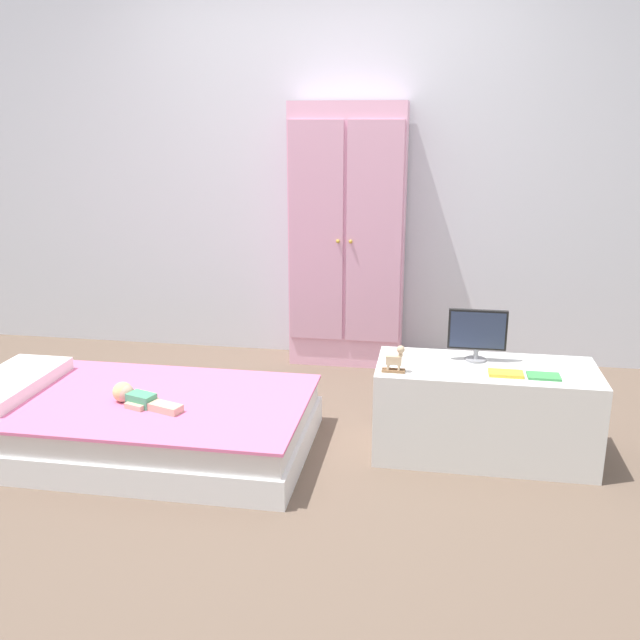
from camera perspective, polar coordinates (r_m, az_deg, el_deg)
The scene contains 11 objects.
ground_plane at distance 3.49m, azimuth -3.57°, elevation -10.88°, with size 10.00×10.00×0.02m, color brown.
back_wall at distance 4.66m, azimuth 0.63°, elevation 13.38°, with size 6.40×0.05×2.70m, color silver.
bed at distance 3.59m, azimuth -14.93°, elevation -8.16°, with size 1.72×0.94×0.26m.
pillow at distance 3.84m, azimuth -24.14°, elevation -4.76°, with size 0.32×0.68×0.07m, color white.
doll at distance 3.44m, azimuth -15.03°, elevation -6.11°, with size 0.38×0.19×0.10m.
wardrobe at distance 4.51m, azimuth 2.27°, elevation 6.83°, with size 0.73×0.31×1.69m.
tv_stand at distance 3.45m, azimuth 13.33°, elevation -7.29°, with size 1.03×0.46×0.45m, color silver.
tv_monitor at distance 3.39m, azimuth 12.82°, elevation -0.96°, with size 0.28×0.10×0.25m.
rocking_horse_toy at distance 3.20m, azimuth 6.26°, elevation -3.22°, with size 0.11×0.04×0.13m.
book_yellow at distance 3.27m, azimuth 15.04°, elevation -4.28°, with size 0.15×0.09×0.02m, color gold.
book_green at distance 3.30m, azimuth 17.93°, elevation -4.42°, with size 0.15×0.09×0.01m, color #429E51.
Camera 1 is at (0.73, -3.02, 1.57)m, focal length 38.89 mm.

